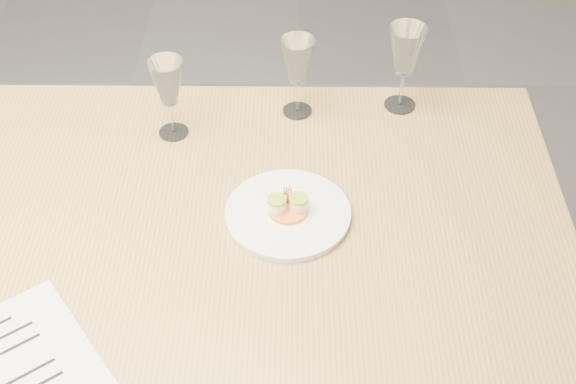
{
  "coord_description": "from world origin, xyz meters",
  "views": [
    {
      "loc": [
        0.65,
        -1.06,
        1.88
      ],
      "look_at": [
        0.64,
        0.08,
        0.8
      ],
      "focal_mm": 50.0,
      "sensor_mm": 36.0,
      "label": 1
    }
  ],
  "objects_px": {
    "wine_glass_1": "(168,84)",
    "wine_glass_2": "(298,63)",
    "recipe_sheet": "(20,366)",
    "wine_glass_3": "(406,53)",
    "dinner_plate": "(288,213)"
  },
  "relations": [
    {
      "from": "recipe_sheet",
      "to": "wine_glass_1",
      "type": "distance_m",
      "value": 0.66
    },
    {
      "from": "wine_glass_1",
      "to": "wine_glass_2",
      "type": "relative_size",
      "value": 0.99
    },
    {
      "from": "wine_glass_3",
      "to": "recipe_sheet",
      "type": "bearing_deg",
      "value": -133.99
    },
    {
      "from": "dinner_plate",
      "to": "wine_glass_2",
      "type": "bearing_deg",
      "value": 87.05
    },
    {
      "from": "recipe_sheet",
      "to": "wine_glass_1",
      "type": "height_order",
      "value": "wine_glass_1"
    },
    {
      "from": "wine_glass_1",
      "to": "recipe_sheet",
      "type": "bearing_deg",
      "value": -106.77
    },
    {
      "from": "wine_glass_2",
      "to": "wine_glass_3",
      "type": "xyz_separation_m",
      "value": [
        0.24,
        0.03,
        0.01
      ]
    },
    {
      "from": "dinner_plate",
      "to": "wine_glass_3",
      "type": "distance_m",
      "value": 0.47
    },
    {
      "from": "dinner_plate",
      "to": "wine_glass_3",
      "type": "relative_size",
      "value": 1.21
    },
    {
      "from": "wine_glass_2",
      "to": "recipe_sheet",
      "type": "bearing_deg",
      "value": -123.44
    },
    {
      "from": "wine_glass_3",
      "to": "dinner_plate",
      "type": "bearing_deg",
      "value": -124.73
    },
    {
      "from": "recipe_sheet",
      "to": "wine_glass_1",
      "type": "bearing_deg",
      "value": 36.68
    },
    {
      "from": "recipe_sheet",
      "to": "wine_glass_3",
      "type": "height_order",
      "value": "wine_glass_3"
    },
    {
      "from": "wine_glass_1",
      "to": "wine_glass_3",
      "type": "distance_m",
      "value": 0.52
    },
    {
      "from": "recipe_sheet",
      "to": "wine_glass_3",
      "type": "xyz_separation_m",
      "value": [
        0.7,
        0.73,
        0.14
      ]
    }
  ]
}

